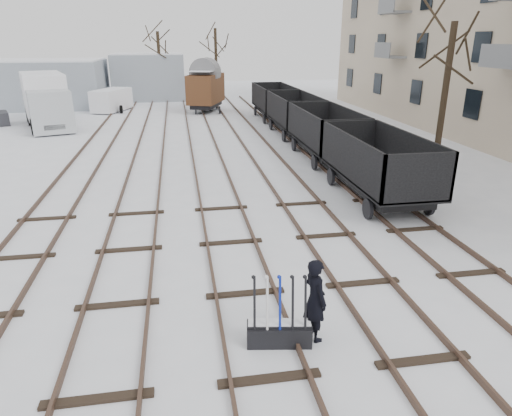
{
  "coord_description": "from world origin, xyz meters",
  "views": [
    {
      "loc": [
        -1.37,
        -9.54,
        5.81
      ],
      "look_at": [
        0.73,
        2.72,
        1.2
      ],
      "focal_mm": 32.0,
      "sensor_mm": 36.0,
      "label": 1
    }
  ],
  "objects": [
    {
      "name": "freight_wagon_d",
      "position": [
        6.0,
        25.39,
        0.96
      ],
      "size": [
        2.47,
        6.17,
        2.52
      ],
      "color": "black",
      "rests_on": "ground"
    },
    {
      "name": "tree_near",
      "position": [
        10.76,
        10.09,
        3.28
      ],
      "size": [
        0.3,
        0.3,
        6.55
      ],
      "primitive_type": "cylinder",
      "color": "black",
      "rests_on": "ground"
    },
    {
      "name": "ground",
      "position": [
        0.0,
        0.0,
        0.0
      ],
      "size": [
        120.0,
        120.0,
        0.0
      ],
      "primitive_type": "plane",
      "color": "white",
      "rests_on": "ground"
    },
    {
      "name": "tracks",
      "position": [
        -0.0,
        13.67,
        0.07
      ],
      "size": [
        13.9,
        52.0,
        0.16
      ],
      "color": "black",
      "rests_on": "ground"
    },
    {
      "name": "box_van_wagon",
      "position": [
        1.11,
        30.1,
        1.99
      ],
      "size": [
        3.74,
        5.0,
        3.41
      ],
      "rotation": [
        0.0,
        0.0,
        -0.35
      ],
      "color": "black",
      "rests_on": "ground"
    },
    {
      "name": "freight_wagon_b",
      "position": [
        6.0,
        12.59,
        0.96
      ],
      "size": [
        2.47,
        6.17,
        2.52
      ],
      "color": "black",
      "rests_on": "ground"
    },
    {
      "name": "freight_wagon_a",
      "position": [
        6.0,
        6.19,
        0.96
      ],
      "size": [
        2.47,
        6.17,
        2.52
      ],
      "color": "black",
      "rests_on": "ground"
    },
    {
      "name": "shed_right",
      "position": [
        -4.0,
        40.0,
        2.25
      ],
      "size": [
        7.0,
        6.0,
        4.5
      ],
      "color": "#969FA9",
      "rests_on": "ground"
    },
    {
      "name": "panel_van",
      "position": [
        -6.84,
        31.56,
        0.97
      ],
      "size": [
        3.23,
        4.58,
        1.85
      ],
      "rotation": [
        0.0,
        0.0,
        -0.38
      ],
      "color": "white",
      "rests_on": "ground"
    },
    {
      "name": "freight_wagon_c",
      "position": [
        6.0,
        18.99,
        0.96
      ],
      "size": [
        2.47,
        6.17,
        2.52
      ],
      "color": "black",
      "rests_on": "ground"
    },
    {
      "name": "worker",
      "position": [
        1.15,
        -1.89,
        0.89
      ],
      "size": [
        0.59,
        0.74,
        1.78
      ],
      "primitive_type": "imported",
      "rotation": [
        0.0,
        0.0,
        1.85
      ],
      "color": "black",
      "rests_on": "ground"
    },
    {
      "name": "tree_far_left",
      "position": [
        -2.81,
        38.09,
        3.27
      ],
      "size": [
        0.3,
        0.3,
        6.53
      ],
      "primitive_type": "cylinder",
      "color": "black",
      "rests_on": "ground"
    },
    {
      "name": "shed_left",
      "position": [
        -13.0,
        36.0,
        2.05
      ],
      "size": [
        10.0,
        8.0,
        4.1
      ],
      "color": "#969FA9",
      "rests_on": "ground"
    },
    {
      "name": "tree_far_right",
      "position": [
        2.97,
        40.96,
        3.45
      ],
      "size": [
        0.3,
        0.3,
        6.9
      ],
      "primitive_type": "cylinder",
      "color": "black",
      "rests_on": "ground"
    },
    {
      "name": "ground_frame",
      "position": [
        0.4,
        -1.99,
        0.28
      ],
      "size": [
        1.35,
        0.62,
        1.49
      ],
      "rotation": [
        0.0,
        0.0,
        -0.16
      ],
      "color": "black",
      "rests_on": "ground"
    },
    {
      "name": "lorry",
      "position": [
        -10.34,
        24.69,
        1.86
      ],
      "size": [
        4.22,
        8.33,
        3.62
      ],
      "rotation": [
        0.0,
        0.0,
        0.32
      ],
      "color": "black",
      "rests_on": "ground"
    }
  ]
}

